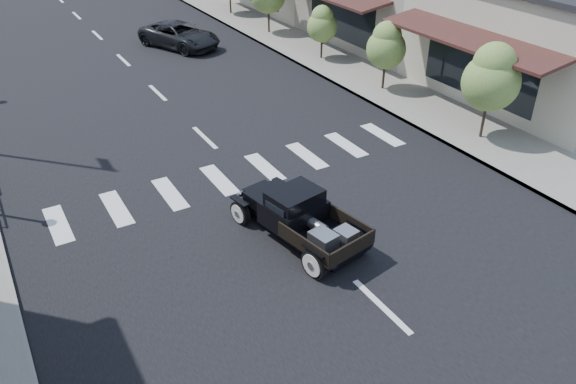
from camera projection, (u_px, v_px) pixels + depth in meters
ground at (310, 239)px, 14.76m from camera, size 120.00×120.00×0.00m
road at (136, 72)px, 25.81m from camera, size 14.00×80.00×0.02m
road_markings at (175, 109)px, 22.13m from camera, size 12.00×60.00×0.06m
sidewalk_right at (294, 44)px, 29.45m from camera, size 3.00×80.00×0.15m
storefront_near at (568, 35)px, 23.02m from camera, size 10.00×9.00×4.50m
small_tree_a at (489, 93)px, 18.86m from camera, size 1.93×1.93×3.21m
small_tree_b at (385, 57)px, 23.02m from camera, size 1.62×1.62×2.70m
small_tree_c at (322, 33)px, 26.58m from camera, size 1.44×1.44×2.39m
small_tree_d at (268, 3)px, 30.27m from camera, size 1.88×1.88×3.14m
hotrod_pickup at (299, 216)px, 14.42m from camera, size 2.59×4.31×1.40m
second_car at (180, 36)px, 28.76m from camera, size 3.69×4.95×1.25m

